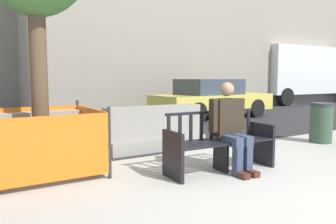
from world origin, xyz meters
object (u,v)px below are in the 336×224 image
(car_taxi_near, at_px, (212,99))
(delivery_truck, at_px, (302,73))
(jersey_barrier_centre, at_px, (154,132))
(trash_bin, at_px, (321,122))
(street_bench, at_px, (220,144))
(jersey_barrier_left, at_px, (34,143))
(construction_fence, at_px, (42,139))
(seated_person, at_px, (230,125))

(car_taxi_near, distance_m, delivery_truck, 9.27)
(jersey_barrier_centre, distance_m, trash_bin, 3.61)
(street_bench, bearing_deg, jersey_barrier_left, 140.73)
(delivery_truck, bearing_deg, construction_fence, -155.46)
(street_bench, height_order, seated_person, seated_person)
(street_bench, bearing_deg, trash_bin, 9.53)
(construction_fence, bearing_deg, street_bench, -28.51)
(jersey_barrier_left, bearing_deg, street_bench, -39.27)
(delivery_truck, height_order, trash_bin, delivery_truck)
(construction_fence, bearing_deg, seated_person, -28.34)
(jersey_barrier_centre, bearing_deg, construction_fence, -164.48)
(street_bench, distance_m, seated_person, 0.33)
(jersey_barrier_left, relative_size, construction_fence, 1.31)
(street_bench, distance_m, jersey_barrier_left, 2.95)
(seated_person, bearing_deg, trash_bin, 11.01)
(jersey_barrier_centre, height_order, trash_bin, trash_bin)
(seated_person, height_order, jersey_barrier_centre, seated_person)
(seated_person, distance_m, construction_fence, 2.74)
(seated_person, distance_m, delivery_truck, 15.20)
(jersey_barrier_centre, distance_m, delivery_truck, 14.49)
(jersey_barrier_left, bearing_deg, seated_person, -38.62)
(construction_fence, relative_size, car_taxi_near, 0.35)
(seated_person, height_order, trash_bin, seated_person)
(jersey_barrier_left, relative_size, trash_bin, 2.36)
(seated_person, relative_size, jersey_barrier_centre, 0.66)
(delivery_truck, bearing_deg, car_taxi_near, -161.94)
(car_taxi_near, relative_size, trash_bin, 5.15)
(seated_person, xyz_separation_m, jersey_barrier_left, (-2.42, 1.93, -0.35))
(construction_fence, bearing_deg, delivery_truck, 24.54)
(trash_bin, bearing_deg, jersey_barrier_left, 166.70)
(jersey_barrier_centre, height_order, car_taxi_near, car_taxi_near)
(jersey_barrier_left, xyz_separation_m, delivery_truck, (15.17, 6.29, 1.35))
(jersey_barrier_centre, height_order, delivery_truck, delivery_truck)
(trash_bin, bearing_deg, seated_person, -168.99)
(street_bench, relative_size, car_taxi_near, 0.39)
(jersey_barrier_centre, bearing_deg, car_taxi_near, 39.39)
(seated_person, bearing_deg, street_bench, 154.75)
(seated_person, height_order, jersey_barrier_left, seated_person)
(construction_fence, distance_m, delivery_truck, 16.71)
(street_bench, distance_m, delivery_truck, 15.30)
(street_bench, bearing_deg, delivery_truck, 32.35)
(street_bench, relative_size, trash_bin, 2.00)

